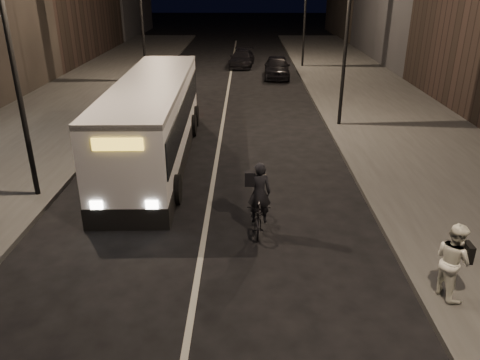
{
  "coord_description": "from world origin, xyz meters",
  "views": [
    {
      "loc": [
        1.14,
        -9.65,
        6.61
      ],
      "look_at": [
        0.99,
        2.11,
        1.5
      ],
      "focal_mm": 35.0,
      "sensor_mm": 36.0,
      "label": 1
    }
  ],
  "objects_px": {
    "pedestrian_woman": "(453,260)",
    "car_far": "(242,58)",
    "city_bus": "(154,117)",
    "streetlight_right_mid": "(343,8)",
    "car_mid": "(180,66)",
    "streetlight_left_near": "(15,26)",
    "cyclist_on_bicycle": "(259,208)",
    "car_near": "(277,67)"
  },
  "relations": [
    {
      "from": "pedestrian_woman",
      "to": "car_far",
      "type": "bearing_deg",
      "value": -7.01
    },
    {
      "from": "city_bus",
      "to": "pedestrian_woman",
      "type": "bearing_deg",
      "value": -49.3
    },
    {
      "from": "streetlight_right_mid",
      "to": "car_mid",
      "type": "height_order",
      "value": "streetlight_right_mid"
    },
    {
      "from": "streetlight_right_mid",
      "to": "pedestrian_woman",
      "type": "relative_size",
      "value": 4.62
    },
    {
      "from": "streetlight_left_near",
      "to": "city_bus",
      "type": "distance_m",
      "value": 5.97
    },
    {
      "from": "streetlight_right_mid",
      "to": "cyclist_on_bicycle",
      "type": "distance_m",
      "value": 11.68
    },
    {
      "from": "city_bus",
      "to": "car_far",
      "type": "xyz_separation_m",
      "value": [
        3.18,
        20.82,
        -1.05
      ]
    },
    {
      "from": "city_bus",
      "to": "car_mid",
      "type": "bearing_deg",
      "value": 92.52
    },
    {
      "from": "car_mid",
      "to": "car_far",
      "type": "xyz_separation_m",
      "value": [
        4.4,
        4.01,
        -0.05
      ]
    },
    {
      "from": "cyclist_on_bicycle",
      "to": "car_mid",
      "type": "height_order",
      "value": "cyclist_on_bicycle"
    },
    {
      "from": "streetlight_right_mid",
      "to": "car_near",
      "type": "height_order",
      "value": "streetlight_right_mid"
    },
    {
      "from": "streetlight_right_mid",
      "to": "pedestrian_woman",
      "type": "height_order",
      "value": "streetlight_right_mid"
    },
    {
      "from": "car_far",
      "to": "car_near",
      "type": "bearing_deg",
      "value": -55.15
    },
    {
      "from": "cyclist_on_bicycle",
      "to": "car_near",
      "type": "xyz_separation_m",
      "value": [
        1.82,
        22.03,
        0.05
      ]
    },
    {
      "from": "city_bus",
      "to": "car_near",
      "type": "bearing_deg",
      "value": 69.1
    },
    {
      "from": "streetlight_right_mid",
      "to": "pedestrian_woman",
      "type": "bearing_deg",
      "value": -88.83
    },
    {
      "from": "streetlight_left_near",
      "to": "streetlight_right_mid",
      "type": "bearing_deg",
      "value": 36.88
    },
    {
      "from": "car_near",
      "to": "car_mid",
      "type": "height_order",
      "value": "car_near"
    },
    {
      "from": "car_near",
      "to": "car_far",
      "type": "height_order",
      "value": "car_near"
    },
    {
      "from": "pedestrian_woman",
      "to": "car_mid",
      "type": "distance_m",
      "value": 27.19
    },
    {
      "from": "streetlight_right_mid",
      "to": "cyclist_on_bicycle",
      "type": "relative_size",
      "value": 3.83
    },
    {
      "from": "cyclist_on_bicycle",
      "to": "pedestrian_woman",
      "type": "distance_m",
      "value": 5.13
    },
    {
      "from": "city_bus",
      "to": "car_near",
      "type": "height_order",
      "value": "city_bus"
    },
    {
      "from": "streetlight_left_near",
      "to": "cyclist_on_bicycle",
      "type": "distance_m",
      "value": 8.52
    },
    {
      "from": "streetlight_right_mid",
      "to": "cyclist_on_bicycle",
      "type": "bearing_deg",
      "value": -110.87
    },
    {
      "from": "city_bus",
      "to": "cyclist_on_bicycle",
      "type": "relative_size",
      "value": 5.48
    },
    {
      "from": "streetlight_left_near",
      "to": "car_near",
      "type": "bearing_deg",
      "value": 66.58
    },
    {
      "from": "streetlight_left_near",
      "to": "city_bus",
      "type": "xyz_separation_m",
      "value": [
        2.95,
        3.67,
        -3.67
      ]
    },
    {
      "from": "streetlight_right_mid",
      "to": "car_near",
      "type": "relative_size",
      "value": 1.84
    },
    {
      "from": "streetlight_left_near",
      "to": "cyclist_on_bicycle",
      "type": "height_order",
      "value": "streetlight_left_near"
    },
    {
      "from": "city_bus",
      "to": "cyclist_on_bicycle",
      "type": "height_order",
      "value": "city_bus"
    },
    {
      "from": "streetlight_left_near",
      "to": "car_mid",
      "type": "height_order",
      "value": "streetlight_left_near"
    },
    {
      "from": "streetlight_left_near",
      "to": "pedestrian_woman",
      "type": "height_order",
      "value": "streetlight_left_near"
    },
    {
      "from": "cyclist_on_bicycle",
      "to": "pedestrian_woman",
      "type": "relative_size",
      "value": 1.21
    },
    {
      "from": "city_bus",
      "to": "pedestrian_woman",
      "type": "distance_m",
      "value": 11.88
    },
    {
      "from": "car_near",
      "to": "car_mid",
      "type": "bearing_deg",
      "value": 179.09
    },
    {
      "from": "car_mid",
      "to": "streetlight_left_near",
      "type": "bearing_deg",
      "value": 84.24
    },
    {
      "from": "cyclist_on_bicycle",
      "to": "car_far",
      "type": "bearing_deg",
      "value": 93.13
    },
    {
      "from": "city_bus",
      "to": "car_near",
      "type": "xyz_separation_m",
      "value": [
        5.72,
        16.35,
        -0.94
      ]
    },
    {
      "from": "car_mid",
      "to": "pedestrian_woman",
      "type": "bearing_deg",
      "value": 108.86
    },
    {
      "from": "car_near",
      "to": "car_mid",
      "type": "xyz_separation_m",
      "value": [
        -6.94,
        0.46,
        -0.06
      ]
    },
    {
      "from": "car_mid",
      "to": "car_far",
      "type": "relative_size",
      "value": 0.95
    }
  ]
}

